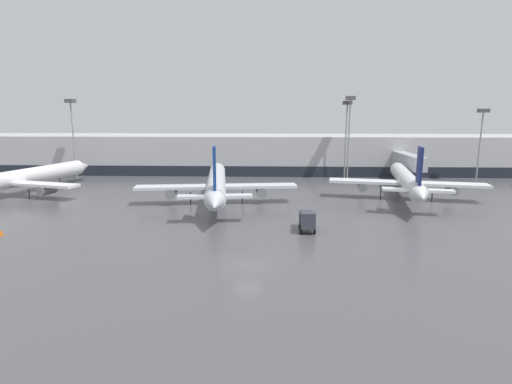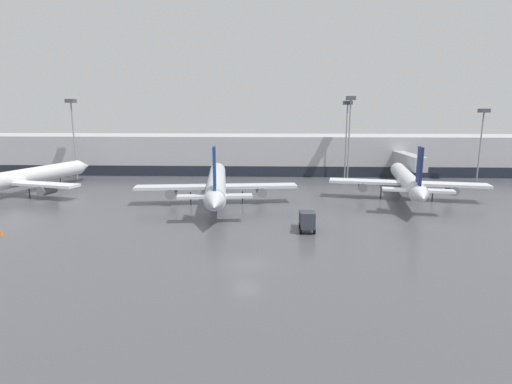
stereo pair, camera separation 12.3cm
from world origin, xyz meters
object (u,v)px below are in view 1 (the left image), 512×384
parked_jet_2 (12,180)px  parked_jet_0 (216,184)px  apron_light_mast_0 (482,123)px  apron_light_mast_5 (347,117)px  service_truck_0 (307,219)px  apron_light_mast_6 (350,114)px  traffic_cone_1 (1,232)px  apron_light_mast_1 (72,116)px  parked_jet_1 (407,180)px

parked_jet_2 → parked_jet_0: bearing=-82.6°
apron_light_mast_0 → apron_light_mast_5: bearing=174.6°
service_truck_0 → apron_light_mast_6: size_ratio=0.23×
apron_light_mast_5 → parked_jet_0: bearing=-134.3°
parked_jet_2 → apron_light_mast_6: apron_light_mast_6 is taller
traffic_cone_1 → service_truck_0: bearing=5.1°
apron_light_mast_5 → service_truck_0: bearing=-106.2°
traffic_cone_1 → apron_light_mast_5: (48.19, 43.20, 13.07)m
apron_light_mast_1 → parked_jet_0: bearing=-34.7°
parked_jet_1 → apron_light_mast_6: size_ratio=1.78×
apron_light_mast_5 → apron_light_mast_6: bearing=-84.1°
service_truck_0 → traffic_cone_1: service_truck_0 is taller
parked_jet_0 → apron_light_mast_6: 35.86m
parked_jet_0 → parked_jet_2: 36.46m
apron_light_mast_5 → apron_light_mast_6: apron_light_mast_6 is taller
apron_light_mast_1 → apron_light_mast_6: (59.56, -0.59, 0.34)m
service_truck_0 → apron_light_mast_1: (-47.70, 38.45, 12.24)m
parked_jet_2 → service_truck_0: size_ratio=9.14×
apron_light_mast_0 → apron_light_mast_1: 86.63m
parked_jet_1 → apron_light_mast_5: apron_light_mast_5 is taller
parked_jet_1 → service_truck_0: size_ratio=7.58×
parked_jet_2 → apron_light_mast_0: apron_light_mast_0 is taller
service_truck_0 → parked_jet_1: bearing=136.5°
parked_jet_0 → apron_light_mast_1: bearing=48.4°
traffic_cone_1 → apron_light_mast_6: apron_light_mast_6 is taller
parked_jet_0 → apron_light_mast_5: size_ratio=2.05×
apron_light_mast_0 → parked_jet_0: bearing=-156.3°
parked_jet_1 → apron_light_mast_0: size_ratio=2.08×
parked_jet_1 → traffic_cone_1: 58.95m
apron_light_mast_1 → apron_light_mast_6: size_ratio=0.97×
apron_light_mast_5 → apron_light_mast_6: (0.22, -2.11, 0.63)m
parked_jet_1 → apron_light_mast_6: apron_light_mast_6 is taller
parked_jet_2 → service_truck_0: (49.38, -18.88, -1.49)m
service_truck_0 → apron_light_mast_5: (11.64, 39.97, 11.95)m
parked_jet_1 → parked_jet_2: bearing=100.3°
apron_light_mast_0 → apron_light_mast_1: bearing=179.3°
parked_jet_0 → apron_light_mast_1: (-34.52, 23.90, 10.43)m
parked_jet_0 → apron_light_mast_6: (25.04, 23.31, 10.76)m
service_truck_0 → apron_light_mast_6: apron_light_mast_6 is taller
apron_light_mast_1 → apron_light_mast_5: bearing=1.5°
service_truck_0 → traffic_cone_1: (-36.55, -3.24, -1.13)m
service_truck_0 → parked_jet_2: bearing=-110.3°
traffic_cone_1 → apron_light_mast_1: size_ratio=0.04×
parked_jet_0 → apron_light_mast_0: bearing=-73.2°
traffic_cone_1 → apron_light_mast_5: apron_light_mast_5 is taller
service_truck_0 → apron_light_mast_5: 43.31m
apron_light_mast_1 → traffic_cone_1: bearing=-75.0°
service_truck_0 → apron_light_mast_1: bearing=-128.3°
parked_jet_2 → apron_light_mast_5: bearing=-56.7°
apron_light_mast_0 → parked_jet_2: bearing=-168.2°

